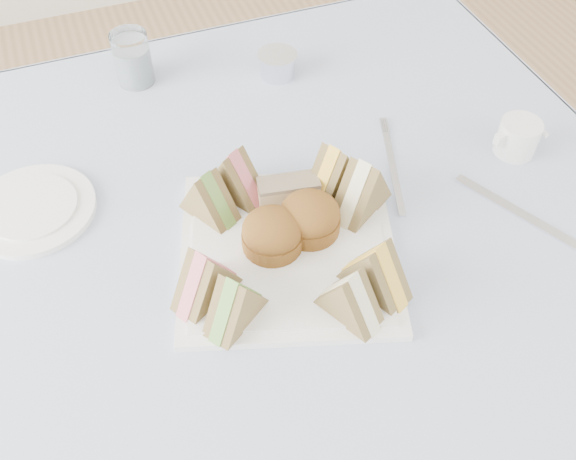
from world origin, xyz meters
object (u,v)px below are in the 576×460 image
object	(u,v)px
serving_plate	(288,251)
water_glass	(133,58)
table	(297,354)
creamer_jug	(518,137)

from	to	relation	value
serving_plate	water_glass	world-z (taller)	water_glass
table	serving_plate	world-z (taller)	serving_plate
serving_plate	water_glass	size ratio (longest dim) A/B	3.11
table	serving_plate	size ratio (longest dim) A/B	3.17
table	water_glass	size ratio (longest dim) A/B	9.86
serving_plate	creamer_jug	bearing A→B (deg)	27.34
serving_plate	creamer_jug	xyz separation A→B (m)	(0.40, 0.07, 0.02)
table	water_glass	xyz separation A→B (m)	(-0.15, 0.40, 0.42)
table	creamer_jug	xyz separation A→B (m)	(0.36, 0.01, 0.40)
table	creamer_jug	distance (m)	0.54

